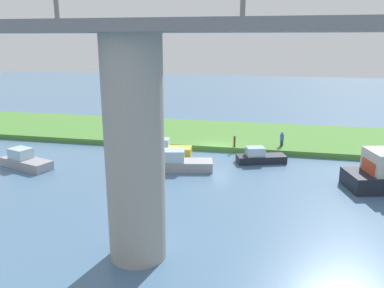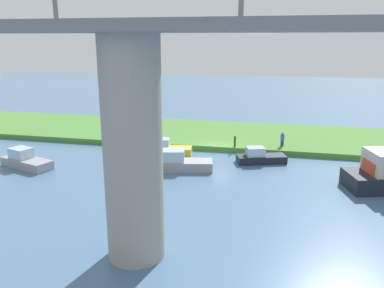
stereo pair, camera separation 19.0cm
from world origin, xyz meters
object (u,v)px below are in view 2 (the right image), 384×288
skiff_small (260,157)px  houseboat_blue (166,149)px  mooring_post (235,141)px  bridge_pylon (133,152)px  pontoon_yellow (179,163)px  person_on_bank (282,139)px  riverboat_paddlewheel (25,160)px

skiff_small → houseboat_blue: (8.56, -0.65, 0.03)m
mooring_post → houseboat_blue: size_ratio=0.22×
bridge_pylon → skiff_small: bridge_pylon is taller
houseboat_blue → pontoon_yellow: bearing=120.4°
mooring_post → person_on_bank: bearing=-163.8°
mooring_post → houseboat_blue: bearing=20.0°
pontoon_yellow → houseboat_blue: (2.35, -4.01, -0.07)m
bridge_pylon → mooring_post: size_ratio=10.29×
mooring_post → pontoon_yellow: size_ratio=0.20×
houseboat_blue → riverboat_paddlewheel: 11.92m
houseboat_blue → bridge_pylon: bearing=101.9°
bridge_pylon → riverboat_paddlewheel: size_ratio=2.12×
mooring_post → bridge_pylon: bearing=82.7°
skiff_small → riverboat_paddlewheel: size_ratio=0.89×
houseboat_blue → mooring_post: bearing=-160.0°
mooring_post → skiff_small: mooring_post is taller
houseboat_blue → riverboat_paddlewheel: size_ratio=0.93×
riverboat_paddlewheel → bridge_pylon: bearing=141.6°
person_on_bank → riverboat_paddlewheel: bearing=25.0°
pontoon_yellow → skiff_small: pontoon_yellow is taller
pontoon_yellow → skiff_small: bearing=-151.6°
person_on_bank → pontoon_yellow: 10.98m
person_on_bank → houseboat_blue: size_ratio=0.30×
bridge_pylon → pontoon_yellow: (1.26, -13.08, -4.67)m
person_on_bank → pontoon_yellow: person_on_bank is taller
pontoon_yellow → riverboat_paddlewheel: 12.74m
bridge_pylon → mooring_post: bridge_pylon is taller
mooring_post → pontoon_yellow: pontoon_yellow is taller
bridge_pylon → mooring_post: bearing=-97.3°
bridge_pylon → skiff_small: (-4.95, -16.45, -4.77)m
pontoon_yellow → riverboat_paddlewheel: bearing=9.6°
bridge_pylon → houseboat_blue: bearing=-78.1°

